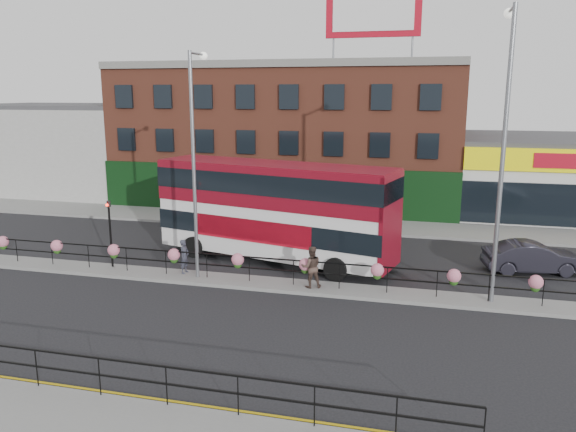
% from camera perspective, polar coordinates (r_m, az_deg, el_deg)
% --- Properties ---
extents(ground, '(120.00, 120.00, 0.00)m').
position_cam_1_polar(ground, '(24.76, -1.72, -7.12)').
color(ground, black).
rests_on(ground, ground).
extents(north_pavement, '(60.00, 4.00, 0.15)m').
position_cam_1_polar(north_pavement, '(35.97, 3.53, -0.77)').
color(north_pavement, slate).
rests_on(north_pavement, ground).
extents(median, '(60.00, 1.60, 0.15)m').
position_cam_1_polar(median, '(24.74, -1.72, -6.96)').
color(median, slate).
rests_on(median, ground).
extents(yellow_line_inner, '(60.00, 0.10, 0.01)m').
position_cam_1_polar(yellow_line_inner, '(16.50, -11.48, -17.99)').
color(yellow_line_inner, gold).
rests_on(yellow_line_inner, ground).
extents(yellow_line_outer, '(60.00, 0.10, 0.01)m').
position_cam_1_polar(yellow_line_outer, '(16.36, -11.77, -18.28)').
color(yellow_line_outer, gold).
rests_on(yellow_line_outer, ground).
extents(brick_building, '(25.00, 12.21, 10.30)m').
position_cam_1_polar(brick_building, '(43.76, 0.39, 8.31)').
color(brick_building, brown).
rests_on(brick_building, ground).
extents(supermarket, '(15.00, 12.25, 5.30)m').
position_cam_1_polar(supermarket, '(43.75, 26.77, 3.72)').
color(supermarket, silver).
rests_on(supermarket, ground).
extents(warehouse_west, '(15.50, 12.00, 7.30)m').
position_cam_1_polar(warehouse_west, '(52.57, -21.72, 6.52)').
color(warehouse_west, '#A1A09C').
rests_on(warehouse_west, ground).
extents(billboard, '(6.00, 0.29, 4.40)m').
position_cam_1_polar(billboard, '(37.93, 8.65, 19.74)').
color(billboard, '#A20A1B').
rests_on(billboard, brick_building).
extents(median_railing, '(30.04, 0.56, 1.23)m').
position_cam_1_polar(median_railing, '(24.43, -1.74, -4.81)').
color(median_railing, black).
rests_on(median_railing, median).
extents(south_railing, '(20.04, 0.05, 1.12)m').
position_cam_1_polar(south_railing, '(16.64, -18.67, -14.40)').
color(south_railing, black).
rests_on(south_railing, south_pavement).
extents(double_decker_bus, '(12.49, 5.66, 4.92)m').
position_cam_1_polar(double_decker_bus, '(27.56, -1.36, 1.43)').
color(double_decker_bus, silver).
rests_on(double_decker_bus, ground).
extents(car, '(3.22, 5.04, 1.47)m').
position_cam_1_polar(car, '(28.72, 23.62, -3.88)').
color(car, '#212029').
rests_on(car, ground).
extents(pedestrian_a, '(0.66, 0.51, 1.57)m').
position_cam_1_polar(pedestrian_a, '(26.21, -10.48, -4.06)').
color(pedestrian_a, '#2E303C').
rests_on(pedestrian_a, median).
extents(pedestrian_b, '(1.34, 1.28, 1.81)m').
position_cam_1_polar(pedestrian_b, '(23.91, 2.37, -5.19)').
color(pedestrian_b, '#45332B').
rests_on(pedestrian_b, median).
extents(lamp_column_west, '(0.35, 1.73, 9.88)m').
position_cam_1_polar(lamp_column_west, '(24.84, -9.39, 7.01)').
color(lamp_column_west, slate).
rests_on(lamp_column_west, median).
extents(lamp_column_east, '(0.41, 1.99, 11.32)m').
position_cam_1_polar(lamp_column_east, '(22.95, 21.09, 8.04)').
color(lamp_column_east, slate).
rests_on(lamp_column_east, median).
extents(traffic_light_median, '(0.15, 0.28, 3.65)m').
position_cam_1_polar(traffic_light_median, '(27.63, -17.69, -0.31)').
color(traffic_light_median, black).
rests_on(traffic_light_median, median).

